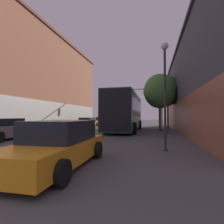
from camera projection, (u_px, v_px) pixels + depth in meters
The scene contains 12 objects.
lane_center_line at pixel (99, 132), 17.00m from camera, with size 0.14×42.70×0.01m.
building_left_brick at pixel (31, 83), 23.91m from camera, with size 9.78×23.53×11.99m.
building_right_storefront at pixel (220, 85), 15.79m from camera, with size 7.41×25.41×8.43m.
bus at pixel (125, 111), 18.21m from camera, with size 2.99×10.45×3.70m.
hatchback_foreground at pixel (58, 145), 5.27m from camera, with size 2.03×4.27×1.37m.
parked_car_left_near at pixel (4, 129), 11.31m from camera, with size 2.18×4.32×1.37m.
parked_car_left_mid at pixel (102, 121), 30.83m from camera, with size 2.10×4.12×1.38m.
parked_car_left_far at pixel (88, 122), 25.17m from camera, with size 2.11×4.59×1.33m.
traffic_signal_gantry at pixel (142, 97), 27.34m from camera, with size 8.79×0.36×6.09m.
street_lamp at pixel (165, 86), 7.61m from camera, with size 0.33×0.33×4.75m.
street_tree_near at pixel (168, 91), 20.55m from camera, with size 3.18×2.86×6.28m.
street_tree_far at pixel (160, 91), 18.52m from camera, with size 3.34×3.00×6.02m.
Camera 1 is at (5.21, -0.93, 1.50)m, focal length 28.00 mm.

